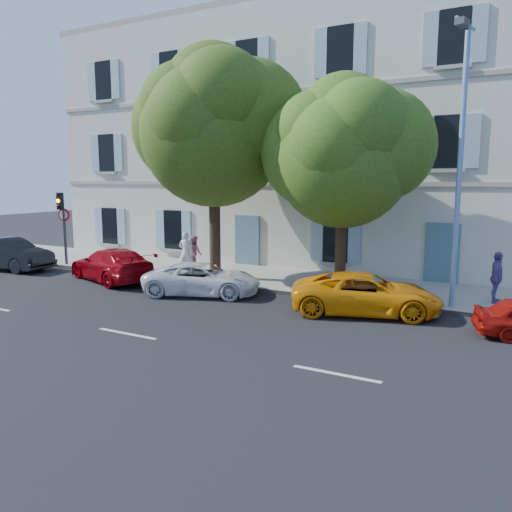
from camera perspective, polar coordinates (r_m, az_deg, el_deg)
The scene contains 16 objects.
ground at distance 17.29m, azimuth -5.45°, elevation -5.30°, with size 90.00×90.00×0.00m, color black.
sidewalk at distance 21.02m, azimuth 1.30°, elevation -2.51°, with size 36.00×4.50×0.15m, color #A09E96.
kerb at distance 19.16m, azimuth -1.66°, elevation -3.62°, with size 36.00×0.16×0.16m, color #9E998E.
building at distance 25.93m, azimuth 7.28°, elevation 12.72°, with size 28.00×7.00×12.00m, color beige.
car_dark_sedan at distance 25.91m, azimuth -26.44°, elevation 0.19°, with size 1.56×4.46×1.47m, color black.
car_red_coupe at distance 21.54m, azimuth -16.19°, elevation -0.95°, with size 1.91×4.69×1.36m, color #9D040D.
car_white_coupe at distance 18.32m, azimuth -6.16°, elevation -2.63°, with size 1.95×4.22×1.17m, color white.
car_yellow_supercar at distance 16.05m, azimuth 12.46°, elevation -4.23°, with size 2.13×4.61×1.28m, color orange.
tree_left at distance 20.48m, azimuth -4.87°, elevation 13.70°, with size 5.82×5.82×9.03m.
tree_right at distance 17.79m, azimuth 9.90°, elevation 10.81°, with size 4.77×4.77×7.35m.
traffic_light at distance 25.32m, azimuth -21.34°, elevation 4.63°, with size 0.29×0.39×3.42m.
road_sign at distance 25.51m, azimuth -21.02°, elevation 3.44°, with size 0.61×0.16×2.67m.
street_lamp at distance 16.61m, azimuth 22.28°, elevation 10.67°, with size 0.42×1.81×8.44m.
pedestrian_a at distance 21.90m, azimuth -8.01°, elevation 0.42°, with size 0.65×0.43×1.78m, color silver.
pedestrian_b at distance 22.38m, azimuth -7.05°, elevation 0.35°, with size 0.76×0.59×1.57m, color #BE7A85.
pedestrian_c at distance 18.16m, azimuth 25.80°, elevation -2.23°, with size 1.00×0.42×1.71m, color #6E5398.
Camera 1 is at (9.36, -13.92, 4.21)m, focal length 35.00 mm.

